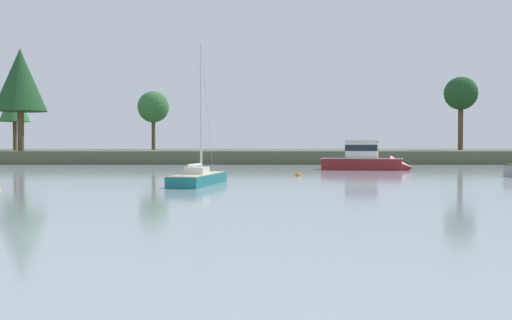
# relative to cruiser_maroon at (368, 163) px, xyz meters

# --- Properties ---
(far_shore_bank) EXTENTS (199.36, 49.69, 1.66)m
(far_shore_bank) POSITION_rel_cruiser_maroon_xyz_m (-19.21, 39.88, 0.13)
(far_shore_bank) COLOR #4C563D
(far_shore_bank) RESTS_ON ground
(cruiser_maroon) EXTENTS (9.10, 4.84, 5.10)m
(cruiser_maroon) POSITION_rel_cruiser_maroon_xyz_m (0.00, 0.00, 0.00)
(cruiser_maroon) COLOR maroon
(cruiser_maroon) RESTS_ON ground
(sailboat_teal) EXTENTS (3.06, 7.14, 9.03)m
(sailboat_teal) POSITION_rel_cruiser_maroon_xyz_m (-14.54, -20.58, -0.49)
(sailboat_teal) COLOR #196B70
(sailboat_teal) RESTS_ON ground
(mooring_buoy_orange) EXTENTS (0.42, 0.42, 0.47)m
(mooring_buoy_orange) POSITION_rel_cruiser_maroon_xyz_m (-7.80, -11.00, -0.62)
(mooring_buoy_orange) COLOR orange
(mooring_buoy_orange) RESTS_ON ground
(shore_tree_center_right) EXTENTS (5.25, 5.25, 11.69)m
(shore_tree_center_right) POSITION_rel_cruiser_maroon_xyz_m (21.64, 34.71, 9.86)
(shore_tree_center_right) COLOR brown
(shore_tree_center_right) RESTS_ON far_shore_bank
(shore_tree_far_right) EXTENTS (4.54, 4.54, 9.95)m
(shore_tree_far_right) POSITION_rel_cruiser_maroon_xyz_m (-48.17, 31.37, 8.06)
(shore_tree_far_right) COLOR brown
(shore_tree_far_right) RESTS_ON far_shore_bank
(shore_tree_inland_b) EXTENTS (5.36, 5.36, 10.04)m
(shore_tree_inland_b) POSITION_rel_cruiser_maroon_xyz_m (-28.67, 41.25, 8.26)
(shore_tree_inland_b) COLOR brown
(shore_tree_inland_b) RESTS_ON far_shore_bank
(shore_tree_center) EXTENTS (6.72, 6.72, 13.45)m
(shore_tree_center) POSITION_rel_cruiser_maroon_xyz_m (-42.02, 18.97, 10.23)
(shore_tree_center) COLOR brown
(shore_tree_center) RESTS_ON far_shore_bank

